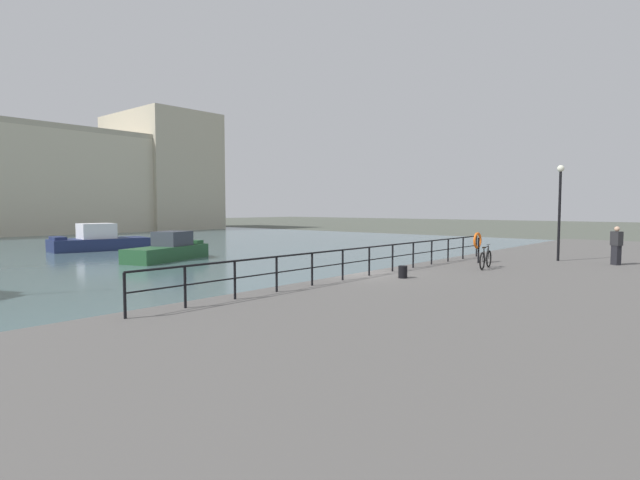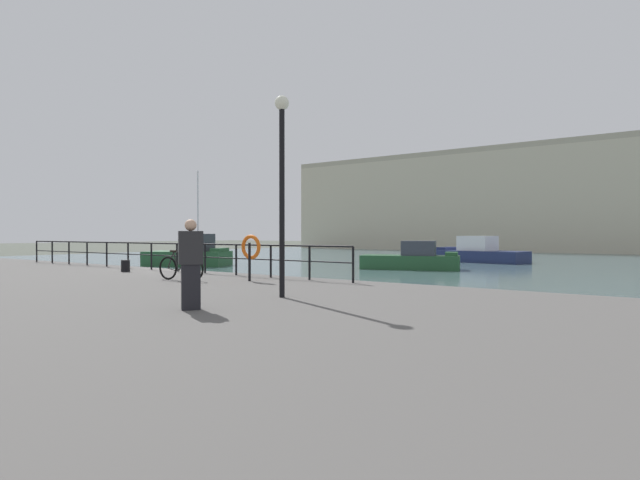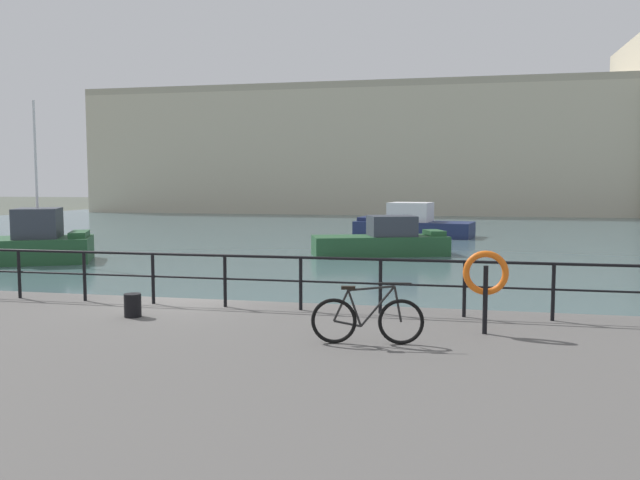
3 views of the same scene
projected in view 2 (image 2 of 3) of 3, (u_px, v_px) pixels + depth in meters
ground_plane at (172, 290)px, 20.83m from camera, size 240.00×240.00×0.00m
water_basin at (453, 260)px, 45.22m from camera, size 80.00×60.00×0.01m
harbor_building at (587, 197)px, 66.11m from camera, size 69.86×17.10×17.95m
moored_cabin_cruiser at (479, 253)px, 41.55m from camera, size 7.59×4.03×2.13m
moored_white_yacht at (190, 255)px, 36.81m from camera, size 6.46×5.12×6.81m
moored_blue_motorboat at (413, 259)px, 33.06m from camera, size 6.56×4.01×1.84m
quay_railing at (151, 251)px, 20.39m from camera, size 19.09×0.07×1.08m
parked_bicycle at (181, 268)px, 15.60m from camera, size 1.76×0.32×0.98m
mooring_bollard at (125, 266)px, 19.22m from camera, size 0.32×0.32×0.44m
life_ring_stand at (251, 249)px, 15.43m from camera, size 0.75×0.16×1.40m
quay_lamp_post at (282, 168)px, 11.40m from camera, size 0.32×0.32×4.49m
standing_person at (191, 264)px, 9.57m from camera, size 0.48×0.52×1.69m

